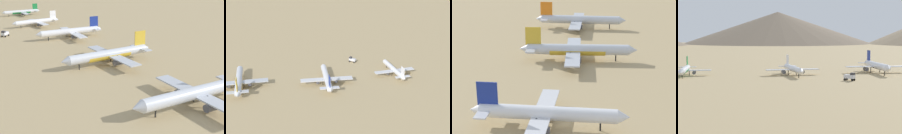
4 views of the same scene
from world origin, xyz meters
TOP-DOWN VIEW (x-y plane):
  - ground_plane at (0.00, 0.00)m, footprint 1800.00×1800.00m
  - parked_jet_1 at (-6.45, -50.16)m, footprint 36.35×29.55m
  - parked_jet_2 at (-4.36, -0.55)m, footprint 42.67×34.98m
  - parked_jet_3 at (10.52, 54.72)m, footprint 46.35×37.84m
  - service_truck at (25.16, -31.46)m, footprint 5.63×5.16m

SIDE VIEW (x-z plane):
  - ground_plane at x=0.00m, z-range 0.00..0.00m
  - service_truck at x=25.16m, z-range 0.13..4.03m
  - parked_jet_1 at x=-6.45m, z-range -1.71..8.77m
  - parked_jet_2 at x=-4.36m, z-range -2.02..10.37m
  - parked_jet_3 at x=10.52m, z-range -2.24..11.14m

